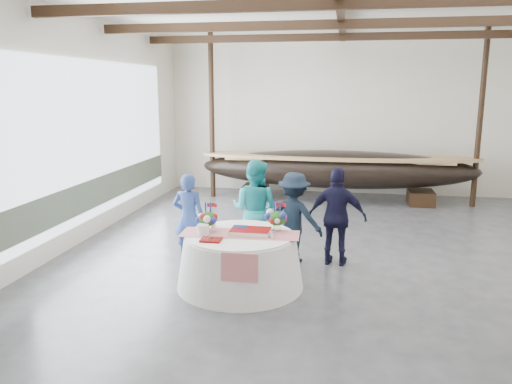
# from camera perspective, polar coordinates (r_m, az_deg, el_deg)

# --- Properties ---
(floor) EXTENTS (10.00, 12.00, 0.01)m
(floor) POSITION_cam_1_polar(r_m,az_deg,el_deg) (9.25, 8.68, -7.54)
(floor) COLOR #3D3D42
(floor) RESTS_ON ground
(wall_back) EXTENTS (10.00, 0.02, 4.50)m
(wall_back) POSITION_cam_1_polar(r_m,az_deg,el_deg) (14.76, 9.62, 8.58)
(wall_back) COLOR silver
(wall_back) RESTS_ON ground
(wall_front) EXTENTS (10.00, 0.02, 4.50)m
(wall_front) POSITION_cam_1_polar(r_m,az_deg,el_deg) (2.85, 6.65, -4.57)
(wall_front) COLOR silver
(wall_front) RESTS_ON ground
(wall_left) EXTENTS (0.02, 12.00, 4.50)m
(wall_left) POSITION_cam_1_polar(r_m,az_deg,el_deg) (10.17, -20.50, 6.59)
(wall_left) COLOR silver
(wall_left) RESTS_ON ground
(pavilion_structure) EXTENTS (9.80, 11.76, 4.50)m
(pavilion_structure) POSITION_cam_1_polar(r_m,az_deg,el_deg) (9.60, 9.60, 17.39)
(pavilion_structure) COLOR black
(pavilion_structure) RESTS_ON ground
(open_bay) EXTENTS (0.03, 7.00, 3.20)m
(open_bay) POSITION_cam_1_polar(r_m,az_deg,el_deg) (11.06, -17.49, 4.95)
(open_bay) COLOR silver
(open_bay) RESTS_ON ground
(longboat_display) EXTENTS (7.45, 1.49, 1.40)m
(longboat_display) POSITION_cam_1_polar(r_m,az_deg,el_deg) (13.67, 9.19, 2.62)
(longboat_display) COLOR black
(longboat_display) RESTS_ON ground
(banquet_table) EXTENTS (1.97, 1.97, 0.84)m
(banquet_table) POSITION_cam_1_polar(r_m,az_deg,el_deg) (7.83, -1.82, -7.77)
(banquet_table) COLOR white
(banquet_table) RESTS_ON ground
(tabletop_items) EXTENTS (1.85, 0.97, 0.40)m
(tabletop_items) POSITION_cam_1_polar(r_m,az_deg,el_deg) (7.78, -1.93, -3.51)
(tabletop_items) COLOR red
(tabletop_items) RESTS_ON banquet_table
(guest_woman_blue) EXTENTS (0.58, 0.38, 1.58)m
(guest_woman_blue) POSITION_cam_1_polar(r_m,az_deg,el_deg) (8.94, -7.68, -2.89)
(guest_woman_blue) COLOR navy
(guest_woman_blue) RESTS_ON ground
(guest_woman_teal) EXTENTS (1.01, 0.86, 1.81)m
(guest_woman_teal) POSITION_cam_1_polar(r_m,az_deg,el_deg) (8.94, -0.14, -2.04)
(guest_woman_teal) COLOR teal
(guest_woman_teal) RESTS_ON ground
(guest_man_left) EXTENTS (1.16, 0.85, 1.61)m
(guest_man_left) POSITION_cam_1_polar(r_m,az_deg,el_deg) (8.83, 4.35, -2.92)
(guest_man_left) COLOR black
(guest_man_left) RESTS_ON ground
(guest_man_right) EXTENTS (1.05, 0.55, 1.72)m
(guest_man_right) POSITION_cam_1_polar(r_m,az_deg,el_deg) (8.75, 9.27, -2.82)
(guest_man_right) COLOR black
(guest_man_right) RESTS_ON ground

